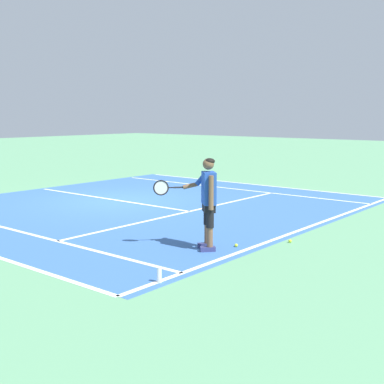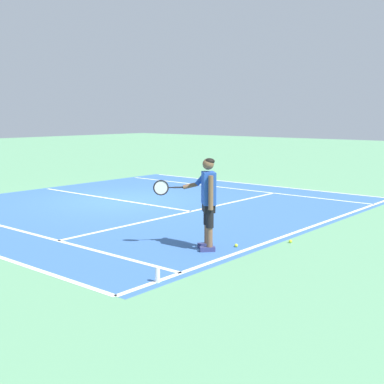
% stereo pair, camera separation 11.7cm
% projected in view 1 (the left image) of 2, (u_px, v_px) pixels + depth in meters
% --- Properties ---
extents(ground_plane, '(80.00, 80.00, 0.00)m').
position_uv_depth(ground_plane, '(119.00, 201.00, 15.01)').
color(ground_plane, '#609E70').
extents(court_inner_surface, '(10.98, 10.06, 0.00)m').
position_uv_depth(court_inner_surface, '(146.00, 205.00, 14.31)').
color(court_inner_surface, '#3866A8').
rests_on(court_inner_surface, ground).
extents(line_baseline, '(10.98, 0.10, 0.01)m').
position_uv_depth(line_baseline, '(303.00, 229.00, 11.28)').
color(line_baseline, white).
rests_on(line_baseline, ground).
extents(line_service, '(8.23, 0.10, 0.01)m').
position_uv_depth(line_service, '(189.00, 211.00, 13.33)').
color(line_service, white).
rests_on(line_service, ground).
extents(line_centre_service, '(0.10, 6.40, 0.01)m').
position_uv_depth(line_centre_service, '(107.00, 199.00, 15.34)').
color(line_centre_service, white).
rests_on(line_centre_service, ground).
extents(line_singles_left, '(0.10, 9.66, 0.01)m').
position_uv_depth(line_singles_left, '(14.00, 230.00, 11.17)').
color(line_singles_left, white).
rests_on(line_singles_left, ground).
extents(line_singles_right, '(0.10, 9.66, 0.01)m').
position_uv_depth(line_singles_right, '(231.00, 188.00, 17.46)').
color(line_singles_right, white).
rests_on(line_singles_right, ground).
extents(line_doubles_right, '(0.10, 9.66, 0.01)m').
position_uv_depth(line_doubles_right, '(253.00, 184.00, 18.51)').
color(line_doubles_right, white).
rests_on(line_doubles_right, ground).
extents(tennis_player, '(0.77, 1.14, 1.71)m').
position_uv_depth(tennis_player, '(207.00, 197.00, 9.43)').
color(tennis_player, navy).
rests_on(tennis_player, ground).
extents(tennis_ball_near_feet, '(0.07, 0.07, 0.07)m').
position_uv_depth(tennis_ball_near_feet, '(290.00, 241.00, 10.08)').
color(tennis_ball_near_feet, '#CCE02D').
rests_on(tennis_ball_near_feet, ground).
extents(tennis_ball_by_baseline, '(0.07, 0.07, 0.07)m').
position_uv_depth(tennis_ball_by_baseline, '(236.00, 245.00, 9.75)').
color(tennis_ball_by_baseline, '#CCE02D').
rests_on(tennis_ball_by_baseline, ground).
extents(water_bottle, '(0.07, 0.07, 0.24)m').
position_uv_depth(water_bottle, '(159.00, 275.00, 7.66)').
color(water_bottle, white).
rests_on(water_bottle, ground).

